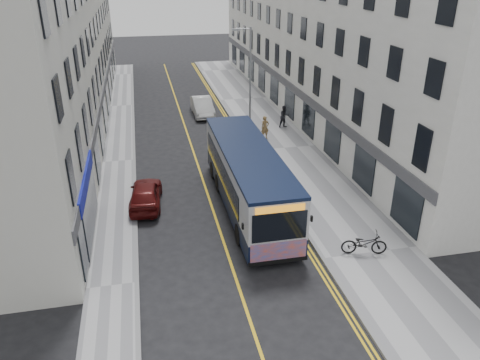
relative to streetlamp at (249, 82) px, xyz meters
name	(u,v)px	position (x,y,z in m)	size (l,w,h in m)	color
ground	(228,256)	(-4.17, -14.00, -4.38)	(140.00, 140.00, 0.00)	black
pavement_east	(284,149)	(2.08, -2.00, -4.32)	(4.50, 64.00, 0.12)	#98979A
pavement_west	(119,162)	(-9.17, -2.00, -4.32)	(2.00, 64.00, 0.12)	#98979A
kerb_east	(253,151)	(-0.17, -2.00, -4.32)	(0.18, 64.00, 0.13)	slate
kerb_west	(134,160)	(-8.17, -2.00, -4.32)	(0.18, 64.00, 0.13)	slate
road_centre_line	(195,156)	(-4.17, -2.00, -4.38)	(0.12, 64.00, 0.01)	gold
road_dbl_yellow_inner	(246,152)	(-0.62, -2.00, -4.38)	(0.10, 64.00, 0.01)	gold
road_dbl_yellow_outer	(249,152)	(-0.42, -2.00, -4.38)	(0.10, 64.00, 0.01)	gold
terrace_east	(316,33)	(7.33, 7.00, 2.12)	(6.00, 46.00, 13.00)	white
terrace_west	(57,41)	(-13.17, 7.00, 2.12)	(6.00, 46.00, 13.00)	beige
streetlamp	(249,82)	(0.00, 0.00, 0.00)	(1.32, 0.18, 8.00)	gray
city_bus	(248,177)	(-2.30, -9.76, -2.58)	(2.65, 11.37, 3.30)	black
bicycle	(364,243)	(1.69, -15.24, -3.74)	(0.70, 2.00, 1.05)	black
pedestrian_near	(265,128)	(1.24, 0.11, -3.42)	(0.61, 0.40, 1.68)	brown
pedestrian_far	(284,117)	(3.37, 2.29, -3.41)	(0.83, 0.65, 1.71)	black
car_white	(202,107)	(-2.37, 7.23, -3.64)	(1.56, 4.48, 1.48)	silver
car_maroon	(146,194)	(-7.57, -8.38, -3.70)	(1.62, 4.03, 1.37)	#4F0D0D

